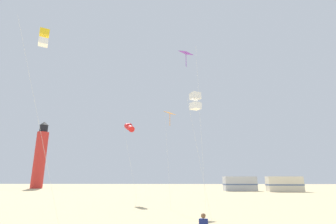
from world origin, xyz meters
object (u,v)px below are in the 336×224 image
Objects in this scene: lighthouse_distant at (40,156)px; rv_van_cream at (284,184)px; kite_tube_scarlet at (129,127)px; kite_diamond_orange at (170,116)px; kite_diamond_violet at (187,60)px; kite_box_gold at (44,38)px; rv_van_silver at (240,184)px; kite_box_white at (195,101)px.

lighthouse_distant is 2.58× the size of rv_van_cream.
lighthouse_distant reaches higher than kite_tube_scarlet.
rv_van_cream is (21.16, 27.59, -6.66)m from kite_diamond_orange.
kite_diamond_orange is 35.40m from rv_van_cream.
kite_tube_scarlet is 1.41× the size of rv_van_cream.
lighthouse_distant is at bearing 130.55° from kite_tube_scarlet.
kite_box_gold is at bearing -163.65° from kite_diamond_violet.
kite_box_gold reaches higher than kite_tube_scarlet.
kite_tube_scarlet reaches higher than rv_van_silver.
kite_diamond_violet is 1.52× the size of kite_box_white.
kite_diamond_violet is 57.30m from lighthouse_distant.
lighthouse_distant is at bearing 168.54° from rv_van_cream.
kite_box_white is 1.23× the size of rv_van_silver.
kite_box_gold reaches higher than rv_van_silver.
kite_box_white is (10.37, 1.05, -4.32)m from kite_box_gold.
kite_box_gold is 1.89× the size of rv_van_silver.
lighthouse_distant is at bearing 117.86° from kite_box_gold.
lighthouse_distant reaches higher than rv_van_silver.
rv_van_silver is (11.92, 34.48, -10.19)m from kite_diamond_violet.
kite_diamond_orange is 52.90m from lighthouse_distant.
kite_diamond_violet is 1.35× the size of kite_tube_scarlet.
kite_box_white reaches higher than rv_van_cream.
kite_diamond_violet is at bearing -51.87° from lighthouse_distant.
rv_van_cream is (26.19, 20.58, -7.07)m from kite_tube_scarlet.
rv_van_cream is at bearing 58.32° from kite_diamond_violet.
kite_box_white is (1.87, -6.18, -0.47)m from kite_diamond_orange.
rv_van_silver is (11.54, 36.35, -6.18)m from kite_box_white.
rv_van_silver is (18.43, 23.16, -7.07)m from kite_tube_scarlet.
kite_diamond_violet is 1.90× the size of rv_van_cream.
kite_diamond_orange is 8.64m from kite_tube_scarlet.
kite_box_gold is 54.34m from lighthouse_distant.
kite_diamond_orange reaches higher than rv_van_cream.
kite_box_white is at bearing -62.42° from kite_tube_scarlet.
kite_tube_scarlet is 34.05m from rv_van_cream.
kite_tube_scarlet is 30.43m from rv_van_silver.
kite_diamond_orange is 1.32× the size of rv_van_cream.
kite_box_white is at bearing -117.82° from rv_van_cream.
kite_diamond_orange is 0.51× the size of lighthouse_distant.
kite_diamond_violet is at bearing -60.12° from kite_tube_scarlet.
kite_box_gold is 15.06m from kite_tube_scarlet.
kite_box_gold reaches higher than rv_van_cream.
kite_diamond_violet reaches higher than kite_diamond_orange.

